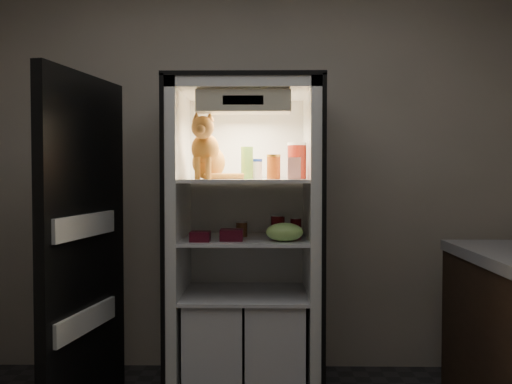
# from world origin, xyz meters

# --- Properties ---
(room_shell) EXTENTS (3.60, 3.60, 3.60)m
(room_shell) POSITION_xyz_m (0.00, 0.00, 1.62)
(room_shell) COLOR white
(room_shell) RESTS_ON floor
(refrigerator) EXTENTS (0.90, 0.72, 1.88)m
(refrigerator) POSITION_xyz_m (0.00, 1.38, 0.79)
(refrigerator) COLOR white
(refrigerator) RESTS_ON floor
(fridge_door) EXTENTS (0.21, 0.87, 1.85)m
(fridge_door) POSITION_xyz_m (-0.85, 0.95, 0.91)
(fridge_door) COLOR black
(fridge_door) RESTS_ON floor
(tabby_cat) EXTENTS (0.32, 0.38, 0.39)m
(tabby_cat) POSITION_xyz_m (-0.22, 1.26, 1.44)
(tabby_cat) COLOR #C56B19
(tabby_cat) RESTS_ON refrigerator
(parmesan_shaker) EXTENTS (0.07, 0.07, 0.19)m
(parmesan_shaker) POSITION_xyz_m (0.01, 1.35, 1.39)
(parmesan_shaker) COLOR #248739
(parmesan_shaker) RESTS_ON refrigerator
(mayo_tub) EXTENTS (0.09, 0.09, 0.12)m
(mayo_tub) POSITION_xyz_m (0.06, 1.41, 1.35)
(mayo_tub) COLOR white
(mayo_tub) RESTS_ON refrigerator
(salsa_jar) EXTENTS (0.08, 0.08, 0.14)m
(salsa_jar) POSITION_xyz_m (0.17, 1.30, 1.36)
(salsa_jar) COLOR maroon
(salsa_jar) RESTS_ON refrigerator
(pepper_jar) EXTENTS (0.13, 0.13, 0.22)m
(pepper_jar) POSITION_xyz_m (0.32, 1.41, 1.40)
(pepper_jar) COLOR maroon
(pepper_jar) RESTS_ON refrigerator
(cream_carton) EXTENTS (0.07, 0.07, 0.12)m
(cream_carton) POSITION_xyz_m (0.28, 1.19, 1.35)
(cream_carton) COLOR silver
(cream_carton) RESTS_ON refrigerator
(soda_can_a) EXTENTS (0.06, 0.06, 0.12)m
(soda_can_a) POSITION_xyz_m (0.21, 1.45, 1.00)
(soda_can_a) COLOR black
(soda_can_a) RESTS_ON refrigerator
(soda_can_b) EXTENTS (0.06, 0.06, 0.12)m
(soda_can_b) POSITION_xyz_m (0.30, 1.29, 1.00)
(soda_can_b) COLOR black
(soda_can_b) RESTS_ON refrigerator
(soda_can_c) EXTENTS (0.07, 0.07, 0.14)m
(soda_can_c) POSITION_xyz_m (0.19, 1.28, 1.01)
(soda_can_c) COLOR black
(soda_can_c) RESTS_ON refrigerator
(condiment_jar) EXTENTS (0.07, 0.07, 0.10)m
(condiment_jar) POSITION_xyz_m (-0.02, 1.37, 0.99)
(condiment_jar) COLOR brown
(condiment_jar) RESTS_ON refrigerator
(grape_bag) EXTENTS (0.21, 0.15, 0.11)m
(grape_bag) POSITION_xyz_m (0.23, 1.14, 0.99)
(grape_bag) COLOR #9FD563
(grape_bag) RESTS_ON refrigerator
(berry_box_left) EXTENTS (0.11, 0.11, 0.06)m
(berry_box_left) POSITION_xyz_m (-0.25, 1.13, 0.97)
(berry_box_left) COLOR #530D1A
(berry_box_left) RESTS_ON refrigerator
(berry_box_right) EXTENTS (0.13, 0.13, 0.06)m
(berry_box_right) POSITION_xyz_m (-0.07, 1.18, 0.97)
(berry_box_right) COLOR #530D1A
(berry_box_right) RESTS_ON refrigerator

